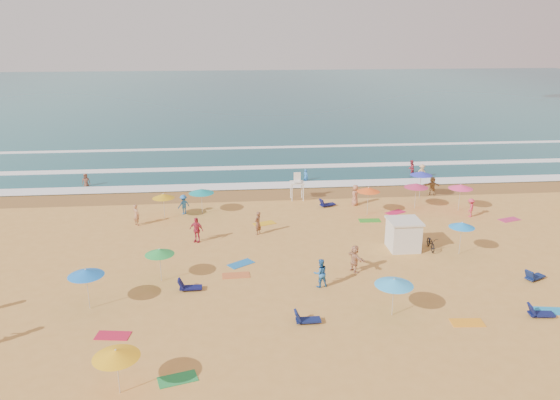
{
  "coord_description": "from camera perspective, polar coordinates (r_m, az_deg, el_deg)",
  "views": [
    {
      "loc": [
        -6.73,
        -35.32,
        14.9
      ],
      "look_at": [
        -2.78,
        6.0,
        1.5
      ],
      "focal_mm": 35.0,
      "sensor_mm": 36.0,
      "label": 1
    }
  ],
  "objects": [
    {
      "name": "cabana",
      "position": [
        38.71,
        12.77,
        -3.62
      ],
      "size": [
        2.0,
        2.0,
        2.0
      ],
      "primitive_type": "cube",
      "color": "silver",
      "rests_on": "ground"
    },
    {
      "name": "towels",
      "position": [
        35.88,
        6.48,
        -6.74
      ],
      "size": [
        30.11,
        22.32,
        0.03
      ],
      "color": "red",
      "rests_on": "ground"
    },
    {
      "name": "surf_foam",
      "position": [
        58.93,
        1.27,
        3.34
      ],
      "size": [
        200.0,
        18.7,
        0.05
      ],
      "color": "white",
      "rests_on": "ground"
    },
    {
      "name": "wet_sand",
      "position": [
        50.54,
        2.43,
        0.73
      ],
      "size": [
        220.0,
        220.0,
        0.0
      ],
      "primitive_type": "plane",
      "color": "olive",
      "rests_on": "ground"
    },
    {
      "name": "cabana_roof",
      "position": [
        38.35,
        12.87,
        -2.14
      ],
      "size": [
        2.2,
        2.2,
        0.12
      ],
      "primitive_type": "cube",
      "color": "silver",
      "rests_on": "cabana"
    },
    {
      "name": "ground",
      "position": [
        38.92,
        4.93,
        -4.69
      ],
      "size": [
        220.0,
        220.0,
        0.0
      ],
      "primitive_type": "plane",
      "color": "gold",
      "rests_on": "ground"
    },
    {
      "name": "ocean",
      "position": [
        120.44,
        -2.26,
        10.77
      ],
      "size": [
        220.0,
        140.0,
        0.18
      ],
      "primitive_type": "cube",
      "color": "#0C4756",
      "rests_on": "ground"
    },
    {
      "name": "loungers",
      "position": [
        37.03,
        14.76,
        -6.18
      ],
      "size": [
        54.15,
        20.26,
        0.34
      ],
      "color": "#0E1A47",
      "rests_on": "ground"
    },
    {
      "name": "lifeguard_stand",
      "position": [
        48.38,
        1.79,
        1.24
      ],
      "size": [
        1.2,
        1.2,
        2.1
      ],
      "primitive_type": null,
      "color": "white",
      "rests_on": "ground"
    },
    {
      "name": "bicycle",
      "position": [
        39.26,
        15.49,
        -4.33
      ],
      "size": [
        0.83,
        1.91,
        0.97
      ],
      "primitive_type": "imported",
      "rotation": [
        0.0,
        0.0,
        -0.1
      ],
      "color": "black",
      "rests_on": "ground"
    },
    {
      "name": "beach_umbrellas",
      "position": [
        38.5,
        4.82,
        -1.63
      ],
      "size": [
        59.61,
        27.2,
        0.77
      ],
      "color": "#FF4C1A",
      "rests_on": "ground"
    },
    {
      "name": "beachgoers",
      "position": [
        42.4,
        3.61,
        -1.57
      ],
      "size": [
        38.95,
        30.18,
        2.1
      ],
      "color": "#BE2F4A",
      "rests_on": "ground"
    }
  ]
}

